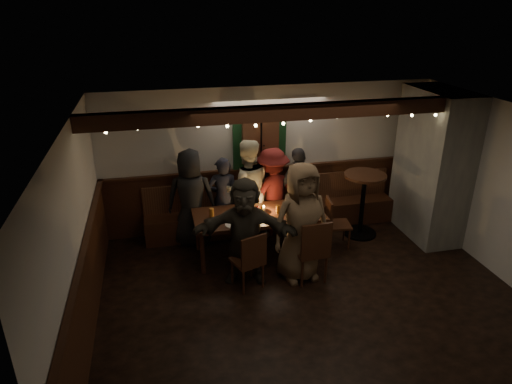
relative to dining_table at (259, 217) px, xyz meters
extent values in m
cube|color=black|center=(0.46, -1.40, -0.69)|extent=(6.00, 5.00, 0.01)
cube|color=black|center=(0.46, -1.40, 1.92)|extent=(6.00, 5.00, 0.01)
cube|color=white|center=(0.46, 1.11, 0.61)|extent=(6.00, 0.01, 2.60)
cube|color=white|center=(-2.55, -1.40, 0.61)|extent=(0.01, 5.00, 2.60)
cube|color=black|center=(0.46, 1.08, -0.14)|extent=(6.00, 0.05, 1.10)
cube|color=black|center=(-2.52, -1.40, -0.14)|extent=(0.05, 5.00, 1.10)
cube|color=slate|center=(3.11, 0.10, 0.61)|extent=(0.70, 1.40, 2.60)
cube|color=black|center=(0.46, 0.83, -0.46)|extent=(4.60, 0.45, 0.45)
cube|color=#482716|center=(0.46, 1.01, 0.01)|extent=(4.60, 0.06, 0.50)
cube|color=#133C1B|center=(0.26, 1.04, 0.96)|extent=(0.95, 0.04, 1.00)
cube|color=#482716|center=(0.26, 0.98, 0.96)|extent=(0.64, 0.12, 0.76)
cube|color=black|center=(0.46, -0.40, 1.80)|extent=(6.00, 0.16, 0.22)
sphere|color=#FFE599|center=(-2.14, -0.42, 1.67)|extent=(0.04, 0.04, 0.04)
sphere|color=#FFE599|center=(-1.74, -0.42, 1.70)|extent=(0.04, 0.04, 0.04)
sphere|color=#FFE599|center=(-1.34, -0.42, 1.70)|extent=(0.04, 0.04, 0.04)
sphere|color=#FFE599|center=(-0.94, -0.42, 1.69)|extent=(0.04, 0.04, 0.04)
sphere|color=#FFE599|center=(-0.54, -0.42, 1.66)|extent=(0.04, 0.04, 0.04)
sphere|color=#FFE599|center=(-0.14, -0.42, 1.64)|extent=(0.04, 0.04, 0.04)
sphere|color=#FFE599|center=(0.26, -0.42, 1.65)|extent=(0.04, 0.04, 0.04)
sphere|color=#FFE599|center=(0.66, -0.42, 1.67)|extent=(0.04, 0.04, 0.04)
sphere|color=#FFE599|center=(1.06, -0.42, 1.70)|extent=(0.04, 0.04, 0.04)
sphere|color=#FFE599|center=(1.46, -0.42, 1.70)|extent=(0.04, 0.04, 0.04)
sphere|color=#FFE599|center=(1.86, -0.42, 1.69)|extent=(0.04, 0.04, 0.04)
sphere|color=#FFE599|center=(2.26, -0.42, 1.66)|extent=(0.04, 0.04, 0.04)
sphere|color=#FFE599|center=(2.66, -0.42, 1.64)|extent=(0.04, 0.04, 0.04)
sphere|color=#FFE599|center=(3.06, -0.42, 1.65)|extent=(0.04, 0.04, 0.04)
cube|color=black|center=(0.00, 0.00, 0.03)|extent=(2.10, 0.90, 0.06)
cylinder|color=black|center=(-0.97, -0.37, -0.34)|extent=(0.07, 0.07, 0.69)
cylinder|color=black|center=(-0.97, 0.37, -0.34)|extent=(0.07, 0.07, 0.69)
cylinder|color=black|center=(0.97, -0.37, -0.34)|extent=(0.07, 0.07, 0.69)
cylinder|color=black|center=(0.97, 0.37, -0.34)|extent=(0.07, 0.07, 0.69)
cylinder|color=#BF7226|center=(-0.75, 0.07, 0.13)|extent=(0.07, 0.07, 0.14)
cylinder|color=#BF7226|center=(-0.41, -0.20, 0.13)|extent=(0.07, 0.07, 0.14)
cylinder|color=silver|center=(-0.09, 0.18, 0.13)|extent=(0.07, 0.07, 0.14)
cylinder|color=#BF7226|center=(0.31, -0.05, 0.13)|extent=(0.07, 0.07, 0.14)
cylinder|color=silver|center=(0.62, 0.15, 0.13)|extent=(0.07, 0.07, 0.14)
cylinder|color=#BF7226|center=(0.79, -0.10, 0.13)|extent=(0.07, 0.07, 0.14)
cylinder|color=white|center=(-0.47, -0.30, 0.07)|extent=(0.26, 0.26, 0.02)
cube|color=#B2B2B7|center=(0.00, -0.05, 0.09)|extent=(0.16, 0.10, 0.05)
cylinder|color=#990C0C|center=(-0.03, -0.05, 0.14)|extent=(0.04, 0.04, 0.16)
cylinder|color=gold|center=(0.03, -0.05, 0.14)|extent=(0.04, 0.04, 0.16)
cylinder|color=silver|center=(0.10, 0.05, 0.10)|extent=(0.05, 0.05, 0.08)
sphere|color=#FFB24C|center=(0.10, 0.05, 0.16)|extent=(0.03, 0.03, 0.03)
cube|color=black|center=(-0.37, -0.84, -0.27)|extent=(0.52, 0.52, 0.04)
cube|color=black|center=(-0.30, -1.01, -0.01)|extent=(0.40, 0.17, 0.47)
cylinder|color=black|center=(-0.26, -0.63, -0.49)|extent=(0.04, 0.04, 0.40)
cylinder|color=black|center=(-0.15, -0.94, -0.49)|extent=(0.04, 0.04, 0.40)
cylinder|color=black|center=(-0.58, -0.74, -0.49)|extent=(0.04, 0.04, 0.40)
cylinder|color=black|center=(-0.47, -1.05, -0.49)|extent=(0.04, 0.04, 0.40)
cube|color=black|center=(0.59, -0.85, -0.21)|extent=(0.49, 0.49, 0.04)
cube|color=black|center=(0.60, -1.06, 0.07)|extent=(0.46, 0.07, 0.53)
cylinder|color=black|center=(0.77, -0.66, -0.46)|extent=(0.04, 0.04, 0.45)
cylinder|color=black|center=(0.79, -1.03, -0.46)|extent=(0.04, 0.04, 0.45)
cylinder|color=black|center=(0.40, -0.68, -0.46)|extent=(0.04, 0.04, 0.45)
cylinder|color=black|center=(0.42, -1.05, -0.46)|extent=(0.04, 0.04, 0.45)
cube|color=black|center=(1.39, -0.02, -0.28)|extent=(0.45, 0.45, 0.04)
cube|color=black|center=(1.21, 0.00, -0.04)|extent=(0.09, 0.40, 0.45)
cylinder|color=black|center=(1.53, -0.20, -0.49)|extent=(0.03, 0.03, 0.39)
cylinder|color=black|center=(1.21, -0.16, -0.49)|extent=(0.03, 0.03, 0.39)
cylinder|color=black|center=(1.57, 0.12, -0.49)|extent=(0.03, 0.03, 0.39)
cylinder|color=black|center=(1.25, 0.16, -0.49)|extent=(0.03, 0.03, 0.39)
cylinder|color=black|center=(1.96, 0.29, -0.67)|extent=(0.59, 0.59, 0.03)
cylinder|color=black|center=(1.96, 0.29, -0.12)|extent=(0.08, 0.08, 1.14)
cylinder|color=black|center=(1.96, 0.29, 0.45)|extent=(0.73, 0.73, 0.05)
imported|color=black|center=(-1.02, 0.65, 0.16)|extent=(0.91, 0.67, 1.70)
imported|color=black|center=(-0.47, 0.71, 0.07)|extent=(0.58, 0.41, 1.51)
imported|color=#BEB797|center=(-0.05, 0.69, 0.21)|extent=(0.88, 0.68, 1.80)
imported|color=#581513|center=(0.41, 0.69, 0.12)|extent=(1.19, 0.94, 1.61)
imported|color=#2A2A2E|center=(0.90, 0.73, 0.10)|extent=(0.99, 0.62, 1.57)
imported|color=#322C24|center=(-0.36, -0.66, 0.14)|extent=(1.60, 0.85, 1.65)
imported|color=brown|center=(0.46, -0.77, 0.24)|extent=(0.98, 0.71, 1.85)
camera|label=1|loc=(-1.51, -6.46, 3.29)|focal=32.00mm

